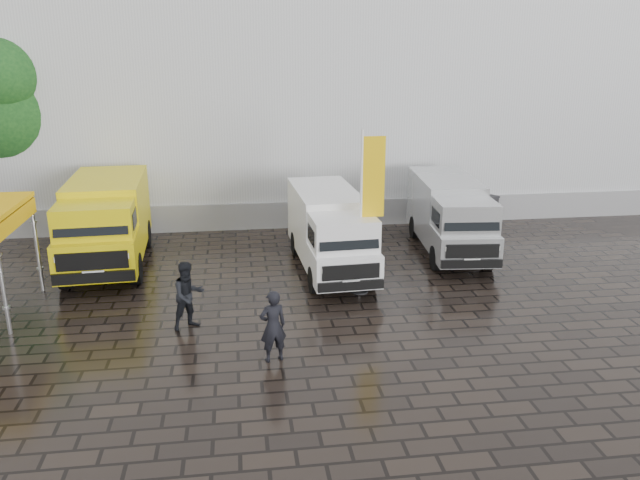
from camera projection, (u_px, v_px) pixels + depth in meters
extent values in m
plane|color=black|center=(381.00, 309.00, 16.36)|extent=(120.00, 120.00, 0.00)
cube|color=silver|center=(350.00, 58.00, 29.95)|extent=(44.00, 16.00, 12.00)
cube|color=gray|center=(385.00, 211.00, 23.98)|extent=(44.00, 0.15, 1.00)
cylinder|color=silver|center=(37.00, 245.00, 17.16)|extent=(0.10, 0.10, 2.69)
cylinder|color=silver|center=(2.00, 281.00, 14.56)|extent=(0.10, 0.10, 2.69)
cylinder|color=black|center=(359.00, 291.00, 17.49)|extent=(0.50, 0.50, 0.04)
cylinder|color=white|center=(361.00, 214.00, 16.82)|extent=(0.07, 0.07, 4.53)
cube|color=yellow|center=(374.00, 177.00, 16.57)|extent=(0.60, 0.03, 2.18)
cylinder|color=black|center=(19.00, 180.00, 23.14)|extent=(0.51, 0.51, 3.64)
sphere|color=#143F19|center=(8.00, 111.00, 22.37)|extent=(4.00, 4.00, 4.00)
cube|color=black|center=(487.00, 209.00, 24.13)|extent=(0.80, 0.80, 1.08)
imported|color=black|center=(273.00, 326.00, 13.45)|extent=(0.68, 0.53, 1.64)
imported|color=black|center=(188.00, 295.00, 15.03)|extent=(1.03, 0.96, 1.69)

